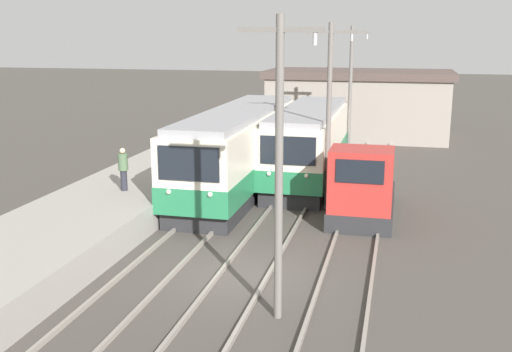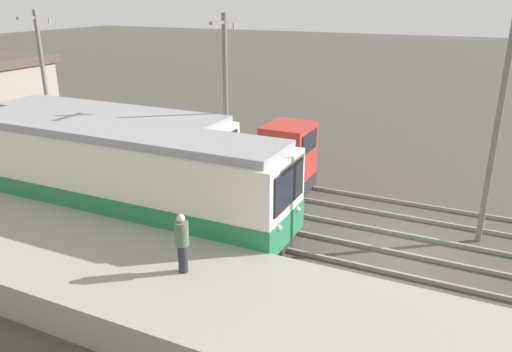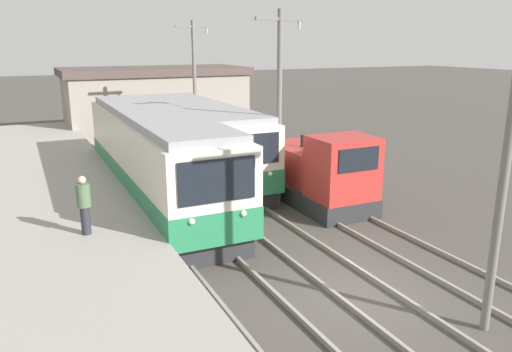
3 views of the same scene
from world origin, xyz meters
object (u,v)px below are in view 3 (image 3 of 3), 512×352
Objects in this scene: person_on_platform at (84,203)px; commuter_train_left at (156,162)px; catenary_mast_near at (507,154)px; commuter_train_center at (201,145)px; catenary_mast_far at (195,84)px; shunting_locomotive at (318,174)px; catenary_mast_mid at (279,103)px.

commuter_train_left is at bearing 56.33° from person_on_platform.
person_on_platform is (-7.63, 7.15, -2.09)m from catenary_mast_near.
commuter_train_center is at bearing 44.01° from commuter_train_left.
commuter_train_center is 1.51× the size of catenary_mast_far.
shunting_locomotive reaches higher than person_on_platform.
catenary_mast_mid and catenary_mast_far have the same top height.
catenary_mast_far is at bearing 90.00° from catenary_mast_near.
catenary_mast_mid reaches higher than commuter_train_left.
commuter_train_center is 6.21m from shunting_locomotive.
catenary_mast_mid is 4.41× the size of person_on_platform.
catenary_mast_mid is at bearing -26.89° from commuter_train_left.
catenary_mast_near is (4.31, -12.14, 2.32)m from commuter_train_left.
commuter_train_left is 2.32× the size of shunting_locomotive.
catenary_mast_mid is at bearing 90.00° from catenary_mast_near.
shunting_locomotive is at bearing -81.89° from catenary_mast_far.
person_on_platform is (-9.12, -2.28, 0.76)m from shunting_locomotive.
shunting_locomotive is at bearing -19.32° from catenary_mast_mid.
commuter_train_left is at bearing -119.00° from catenary_mast_far.
catenary_mast_near is at bearing -70.46° from commuter_train_left.
person_on_platform is at bearing -165.98° from shunting_locomotive.
catenary_mast_near is at bearing -90.00° from catenary_mast_far.
shunting_locomotive is (5.80, -2.71, -0.53)m from commuter_train_left.
shunting_locomotive is 0.78× the size of catenary_mast_far.
person_on_platform is (-7.63, -2.80, -2.09)m from catenary_mast_mid.
catenary_mast_mid is (-1.49, 0.52, 2.85)m from shunting_locomotive.
catenary_mast_mid is (0.00, 9.96, 0.00)m from catenary_mast_near.
catenary_mast_near is at bearing -90.00° from catenary_mast_mid.
commuter_train_center is at bearing 119.00° from shunting_locomotive.
catenary_mast_far is 4.41× the size of person_on_platform.
catenary_mast_mid is 8.39m from person_on_platform.
commuter_train_center is 15.11m from catenary_mast_near.
catenary_mast_far is at bearing 98.11° from shunting_locomotive.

